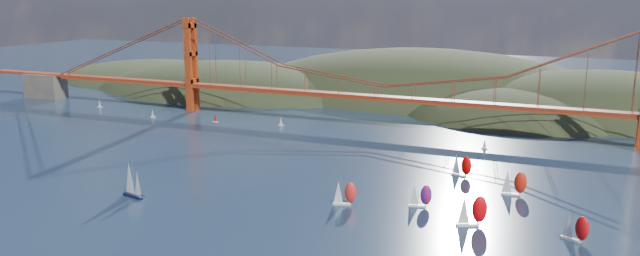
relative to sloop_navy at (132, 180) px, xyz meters
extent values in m
ellipsoid|color=black|center=(-93.56, 222.84, -17.17)|extent=(240.00, 140.00, 64.00)
ellipsoid|color=black|center=(36.44, 262.84, -22.77)|extent=(300.00, 180.00, 96.00)
ellipsoid|color=black|center=(156.44, 232.84, -19.27)|extent=(220.00, 140.00, 76.00)
ellipsoid|color=black|center=(106.44, 202.84, -14.37)|extent=(140.00, 110.00, 48.00)
ellipsoid|color=black|center=(-183.56, 252.84, -13.67)|extent=(200.00, 140.00, 44.00)
cube|color=maroon|center=(46.44, 142.84, 10.03)|extent=(440.00, 7.00, 1.60)
cube|color=maroon|center=(46.44, 142.84, 8.83)|extent=(440.00, 7.00, 0.80)
cube|color=maroon|center=(-73.56, 142.84, 21.53)|extent=(4.00, 8.50, 55.00)
cube|color=#4C443D|center=(-191.56, 142.84, 2.03)|extent=(28.00, 12.00, 16.00)
cube|color=maroon|center=(-203.56, 142.84, 10.03)|extent=(60.00, 7.00, 1.60)
cube|color=black|center=(0.33, -0.07, -5.45)|extent=(8.96, 4.22, 1.04)
cylinder|color=#99999E|center=(0.75, -0.17, 1.31)|extent=(0.13, 0.13, 12.49)
cone|color=white|center=(-1.19, 0.26, 0.69)|extent=(5.77, 5.77, 10.99)
cone|color=white|center=(2.86, -0.63, -0.56)|extent=(4.12, 4.12, 8.74)
cube|color=silver|center=(69.81, 20.76, -5.63)|extent=(5.82, 2.95, 0.67)
cylinder|color=#99999E|center=(70.08, 20.83, -1.10)|extent=(0.08, 0.08, 8.40)
cone|color=white|center=(68.83, 20.50, -1.52)|extent=(3.84, 3.84, 7.39)
ellipsoid|color=red|center=(72.79, 21.55, -1.52)|extent=(4.42, 3.39, 7.06)
cube|color=white|center=(111.98, 18.23, -5.57)|extent=(6.75, 4.60, 0.79)
cylinder|color=#99999E|center=(112.28, 18.38, -0.21)|extent=(0.10, 0.10, 9.92)
cone|color=white|center=(110.92, 17.70, -0.71)|extent=(4.96, 4.96, 8.73)
ellipsoid|color=#ED0308|center=(115.24, 19.85, -0.71)|extent=(5.44, 4.66, 8.33)
cube|color=silver|center=(141.32, 18.86, -5.63)|extent=(5.79, 3.77, 0.68)
cylinder|color=#99999E|center=(141.58, 18.74, -1.06)|extent=(0.08, 0.08, 8.46)
cone|color=white|center=(140.40, 19.28, -1.49)|extent=(4.18, 4.18, 7.44)
ellipsoid|color=red|center=(144.15, 17.57, -1.49)|extent=(4.62, 3.89, 7.10)
cube|color=silver|center=(120.29, 53.90, -5.61)|extent=(6.24, 2.47, 0.73)
cylinder|color=#99999E|center=(120.59, 53.94, -0.69)|extent=(0.09, 0.09, 9.11)
cone|color=white|center=(119.21, 53.76, -1.14)|extent=(3.81, 3.81, 8.01)
ellipsoid|color=red|center=(123.60, 54.33, -1.14)|extent=(4.56, 3.20, 7.65)
cube|color=silver|center=(99.09, 70.37, -5.62)|extent=(6.03, 3.15, 0.70)
cylinder|color=#99999E|center=(99.36, 70.29, -0.92)|extent=(0.09, 0.09, 8.71)
cone|color=white|center=(98.08, 70.66, -1.35)|extent=(4.02, 4.02, 7.67)
ellipsoid|color=#ED0401|center=(102.16, 69.50, -1.35)|extent=(4.61, 3.57, 7.32)
cube|color=white|center=(93.42, 29.15, -5.65)|extent=(5.53, 2.60, 0.64)
cylinder|color=#99999E|center=(93.68, 29.21, -1.33)|extent=(0.08, 0.08, 8.01)
cone|color=white|center=(92.49, 28.95, -1.73)|extent=(3.56, 3.56, 7.04)
ellipsoid|color=red|center=(96.29, 29.78, -1.73)|extent=(4.15, 3.09, 6.72)
cube|color=silver|center=(-132.69, 129.07, -5.72)|extent=(3.00, 1.00, 0.50)
cone|color=white|center=(-132.69, 129.07, -3.37)|extent=(2.00, 2.00, 4.20)
cube|color=silver|center=(-82.38, 116.05, -5.72)|extent=(3.00, 1.00, 0.50)
cone|color=white|center=(-82.38, 116.05, -3.37)|extent=(2.00, 2.00, 4.20)
cube|color=silver|center=(-43.03, 119.38, -5.72)|extent=(3.00, 1.00, 0.50)
cone|color=red|center=(-43.03, 119.38, -3.37)|extent=(2.00, 2.00, 4.20)
cube|color=silver|center=(-5.55, 125.03, -5.72)|extent=(3.00, 1.00, 0.50)
cone|color=white|center=(-5.55, 125.03, -3.37)|extent=(2.00, 2.00, 4.20)
cube|color=silver|center=(101.66, 116.99, -5.72)|extent=(3.00, 1.00, 0.50)
cone|color=white|center=(101.66, 116.99, -3.37)|extent=(2.00, 2.00, 4.20)
camera|label=1|loc=(141.86, -163.96, 63.90)|focal=35.00mm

